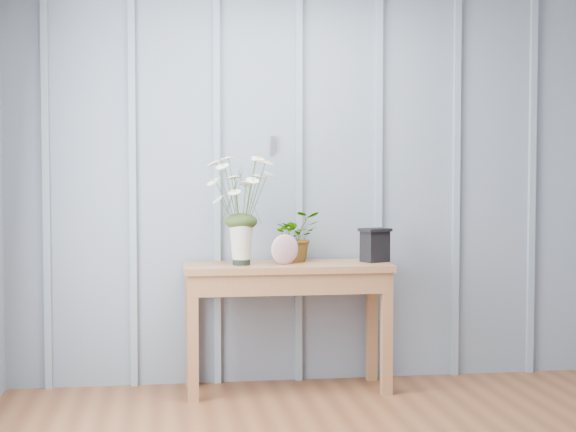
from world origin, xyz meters
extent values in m
cube|color=gray|center=(0.00, 2.25, 1.25)|extent=(4.00, 0.01, 2.50)
cube|color=#B4B4B9|center=(-0.41, 2.23, 1.45)|extent=(0.03, 0.01, 0.10)
cube|color=#8095A4|center=(-1.75, 2.23, 1.25)|extent=(0.04, 0.03, 2.50)
cube|color=#8095A4|center=(-1.25, 2.23, 1.25)|extent=(0.04, 0.03, 2.50)
cube|color=#8095A4|center=(-0.75, 2.23, 1.25)|extent=(0.04, 0.03, 2.50)
cube|color=#8095A4|center=(-0.25, 2.23, 1.25)|extent=(0.04, 0.03, 2.50)
cube|color=#8095A4|center=(0.25, 2.23, 1.25)|extent=(0.04, 0.03, 2.50)
cube|color=#8095A4|center=(0.75, 2.23, 1.25)|extent=(0.04, 0.03, 2.50)
cube|color=#8095A4|center=(1.25, 2.23, 1.25)|extent=(0.04, 0.03, 2.50)
cube|color=#90603A|center=(-0.36, 1.99, 0.73)|extent=(1.20, 0.45, 0.04)
cube|color=#90603A|center=(-0.36, 1.99, 0.65)|extent=(1.13, 0.42, 0.12)
cube|color=#90603A|center=(-0.91, 1.81, 0.35)|extent=(0.06, 0.06, 0.71)
cube|color=#90603A|center=(0.20, 1.81, 0.35)|extent=(0.06, 0.06, 0.71)
cube|color=#90603A|center=(-0.91, 2.17, 0.35)|extent=(0.06, 0.06, 0.71)
cube|color=#90603A|center=(0.20, 2.17, 0.35)|extent=(0.06, 0.06, 0.71)
cylinder|color=black|center=(-0.63, 1.95, 0.78)|extent=(0.10, 0.10, 0.07)
cone|color=beige|center=(-0.63, 1.95, 0.88)|extent=(0.17, 0.17, 0.24)
ellipsoid|color=#203614|center=(-0.63, 1.95, 1.00)|extent=(0.19, 0.15, 0.10)
imported|color=#203614|center=(-0.29, 2.10, 0.90)|extent=(0.30, 0.27, 0.30)
ellipsoid|color=#8F4970|center=(-0.38, 1.94, 0.84)|extent=(0.18, 0.10, 0.18)
cube|color=black|center=(0.17, 2.00, 0.84)|extent=(0.18, 0.16, 0.18)
cube|color=black|center=(0.17, 2.00, 0.94)|extent=(0.20, 0.18, 0.02)
camera|label=1|loc=(-1.09, -3.08, 1.29)|focal=55.00mm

